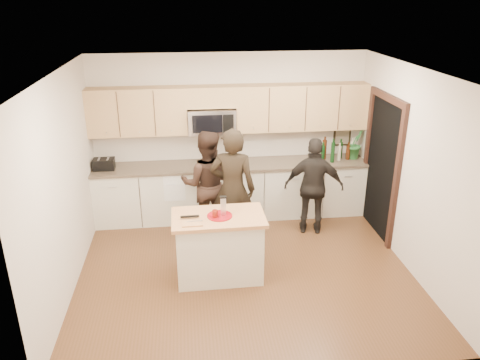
{
  "coord_description": "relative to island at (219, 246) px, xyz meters",
  "views": [
    {
      "loc": [
        -0.72,
        -5.53,
        3.58
      ],
      "look_at": [
        -0.02,
        0.35,
        1.19
      ],
      "focal_mm": 35.0,
      "sensor_mm": 36.0,
      "label": 1
    }
  ],
  "objects": [
    {
      "name": "doorway",
      "position": [
        2.59,
        1.03,
        0.7
      ],
      "size": [
        0.06,
        1.25,
        2.2
      ],
      "color": "black",
      "rests_on": "ground"
    },
    {
      "name": "box_grater",
      "position": [
        0.07,
        -0.0,
        0.59
      ],
      "size": [
        0.08,
        0.06,
        0.25
      ],
      "color": "silver",
      "rests_on": "red_plate"
    },
    {
      "name": "orchid",
      "position": [
        2.46,
        1.85,
        0.74
      ],
      "size": [
        0.36,
        0.35,
        0.51
      ],
      "primitive_type": "imported",
      "rotation": [
        0.0,
        0.0,
        0.61
      ],
      "color": "#2B6B30",
      "rests_on": "back_cabinetry"
    },
    {
      "name": "woman_center",
      "position": [
        -0.08,
        1.26,
        0.38
      ],
      "size": [
        0.87,
        0.7,
        1.67
      ],
      "primitive_type": "imported",
      "rotation": [
        0.0,
        0.0,
        3.05
      ],
      "color": "black",
      "rests_on": "ground"
    },
    {
      "name": "red_plate",
      "position": [
        0.02,
        -0.02,
        0.45
      ],
      "size": [
        0.32,
        0.32,
        0.02
      ],
      "primitive_type": "cylinder",
      "color": "maroon",
      "rests_on": "island"
    },
    {
      "name": "room_shell",
      "position": [
        0.36,
        0.13,
        1.28
      ],
      "size": [
        4.52,
        4.02,
        2.71
      ],
      "color": "beige",
      "rests_on": "ground"
    },
    {
      "name": "floor",
      "position": [
        0.36,
        0.13,
        -0.45
      ],
      "size": [
        4.5,
        4.5,
        0.0
      ],
      "primitive_type": "plane",
      "color": "#56321D",
      "rests_on": "ground"
    },
    {
      "name": "knife",
      "position": [
        -0.31,
        -0.16,
        0.47
      ],
      "size": [
        0.2,
        0.02,
        0.01
      ],
      "primitive_type": "cube",
      "rotation": [
        0.0,
        0.0,
        0.01
      ],
      "color": "silver",
      "rests_on": "cutting_board"
    },
    {
      "name": "framed_picture",
      "position": [
        2.31,
        2.12,
        0.83
      ],
      "size": [
        0.3,
        0.03,
        0.38
      ],
      "color": "black",
      "rests_on": "ground"
    },
    {
      "name": "woman_right",
      "position": [
        1.56,
        1.09,
        0.32
      ],
      "size": [
        0.97,
        0.58,
        1.55
      ],
      "primitive_type": "imported",
      "rotation": [
        0.0,
        0.0,
        2.9
      ],
      "color": "black",
      "rests_on": "ground"
    },
    {
      "name": "woman_left",
      "position": [
        0.27,
        0.8,
        0.46
      ],
      "size": [
        0.75,
        0.58,
        1.83
      ],
      "primitive_type": "imported",
      "rotation": [
        0.0,
        0.0,
        2.91
      ],
      "color": "black",
      "rests_on": "ground"
    },
    {
      "name": "microwave",
      "position": [
        0.05,
        1.93,
        1.2
      ],
      "size": [
        0.76,
        0.41,
        0.4
      ],
      "color": "silver",
      "rests_on": "ground"
    },
    {
      "name": "bottle_cluster",
      "position": [
        2.15,
        1.84,
        0.66
      ],
      "size": [
        0.65,
        0.34,
        0.4
      ],
      "color": "black",
      "rests_on": "back_cabinetry"
    },
    {
      "name": "upper_cabinetry",
      "position": [
        0.39,
        1.97,
        1.39
      ],
      "size": [
        4.5,
        0.33,
        0.75
      ],
      "color": "tan",
      "rests_on": "ground"
    },
    {
      "name": "dish_towel",
      "position": [
        -0.59,
        1.64,
        0.35
      ],
      "size": [
        0.34,
        0.6,
        0.48
      ],
      "color": "white",
      "rests_on": "ground"
    },
    {
      "name": "tongs",
      "position": [
        -0.36,
        -0.03,
        0.47
      ],
      "size": [
        0.24,
        0.03,
        0.02
      ],
      "primitive_type": "cube",
      "rotation": [
        0.0,
        0.0,
        0.01
      ],
      "color": "black",
      "rests_on": "cutting_board"
    },
    {
      "name": "back_cabinetry",
      "position": [
        0.36,
        1.82,
        0.02
      ],
      "size": [
        4.5,
        0.66,
        0.94
      ],
      "color": "beige",
      "rests_on": "ground"
    },
    {
      "name": "drink_glass",
      "position": [
        -0.04,
        -0.06,
        0.5
      ],
      "size": [
        0.07,
        0.07,
        0.11
      ],
      "primitive_type": "cylinder",
      "color": "maroon",
      "rests_on": "island"
    },
    {
      "name": "cutting_board",
      "position": [
        -0.34,
        -0.19,
        0.45
      ],
      "size": [
        0.25,
        0.17,
        0.02
      ],
      "primitive_type": "cube",
      "rotation": [
        0.0,
        0.0,
        0.01
      ],
      "color": "tan",
      "rests_on": "island"
    },
    {
      "name": "toaster",
      "position": [
        -1.69,
        1.8,
        0.57
      ],
      "size": [
        0.33,
        0.22,
        0.18
      ],
      "color": "black",
      "rests_on": "back_cabinetry"
    },
    {
      "name": "island",
      "position": [
        0.0,
        0.0,
        0.0
      ],
      "size": [
        1.21,
        0.71,
        0.9
      ],
      "rotation": [
        0.0,
        0.0,
        0.01
      ],
      "color": "beige",
      "rests_on": "ground"
    }
  ]
}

